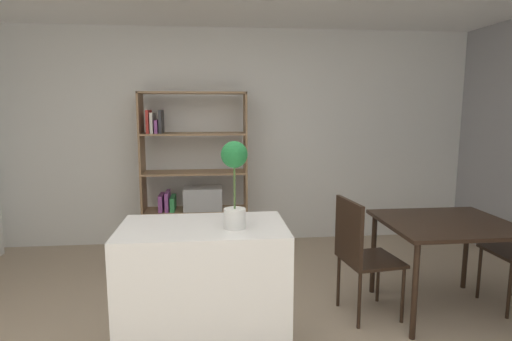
% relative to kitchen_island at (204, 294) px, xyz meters
% --- Properties ---
extents(back_partition, '(6.34, 0.06, 2.58)m').
position_rel_kitchen_island_xyz_m(back_partition, '(0.13, 2.50, 0.83)').
color(back_partition, white).
rests_on(back_partition, ground_plane).
extents(kitchen_island, '(1.05, 0.63, 0.92)m').
position_rel_kitchen_island_xyz_m(kitchen_island, '(0.00, 0.00, 0.00)').
color(kitchen_island, white).
rests_on(kitchen_island, ground_plane).
extents(potted_plant_on_island, '(0.16, 0.16, 0.54)m').
position_rel_kitchen_island_xyz_m(potted_plant_on_island, '(0.20, -0.07, 0.78)').
color(potted_plant_on_island, white).
rests_on(potted_plant_on_island, kitchen_island).
extents(open_bookshelf, '(1.20, 0.35, 1.83)m').
position_rel_kitchen_island_xyz_m(open_bookshelf, '(-0.17, 2.19, 0.39)').
color(open_bookshelf, '#997551').
rests_on(open_bookshelf, ground_plane).
extents(dining_table, '(1.00, 0.89, 0.75)m').
position_rel_kitchen_island_xyz_m(dining_table, '(1.92, 0.47, 0.22)').
color(dining_table, black).
rests_on(dining_table, ground_plane).
extents(dining_chair_island_side, '(0.48, 0.48, 0.95)m').
position_rel_kitchen_island_xyz_m(dining_chair_island_side, '(1.20, 0.46, 0.10)').
color(dining_chair_island_side, black).
rests_on(dining_chair_island_side, ground_plane).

